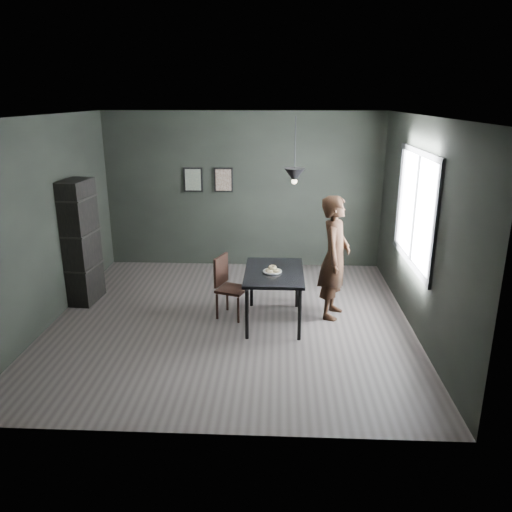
{
  "coord_description": "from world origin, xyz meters",
  "views": [
    {
      "loc": [
        0.66,
        -6.43,
        3.03
      ],
      "look_at": [
        0.35,
        0.05,
        0.95
      ],
      "focal_mm": 35.0,
      "sensor_mm": 36.0,
      "label": 1
    }
  ],
  "objects_px": {
    "white_plate": "(272,272)",
    "wood_chair": "(227,282)",
    "pendant_lamp": "(294,175)",
    "cafe_table": "(274,277)",
    "shelf_unit": "(81,242)",
    "woman": "(335,257)"
  },
  "relations": [
    {
      "from": "woman",
      "to": "shelf_unit",
      "type": "relative_size",
      "value": 0.93
    },
    {
      "from": "pendant_lamp",
      "to": "white_plate",
      "type": "bearing_deg",
      "value": -152.71
    },
    {
      "from": "cafe_table",
      "to": "white_plate",
      "type": "xyz_separation_m",
      "value": [
        -0.02,
        -0.04,
        0.08
      ]
    },
    {
      "from": "pendant_lamp",
      "to": "woman",
      "type": "bearing_deg",
      "value": 15.17
    },
    {
      "from": "woman",
      "to": "wood_chair",
      "type": "height_order",
      "value": "woman"
    },
    {
      "from": "white_plate",
      "to": "shelf_unit",
      "type": "height_order",
      "value": "shelf_unit"
    },
    {
      "from": "woman",
      "to": "shelf_unit",
      "type": "distance_m",
      "value": 3.78
    },
    {
      "from": "cafe_table",
      "to": "pendant_lamp",
      "type": "bearing_deg",
      "value": 21.8
    },
    {
      "from": "woman",
      "to": "pendant_lamp",
      "type": "distance_m",
      "value": 1.32
    },
    {
      "from": "white_plate",
      "to": "pendant_lamp",
      "type": "distance_m",
      "value": 1.33
    },
    {
      "from": "woman",
      "to": "wood_chair",
      "type": "relative_size",
      "value": 1.96
    },
    {
      "from": "white_plate",
      "to": "wood_chair",
      "type": "distance_m",
      "value": 0.72
    },
    {
      "from": "white_plate",
      "to": "shelf_unit",
      "type": "xyz_separation_m",
      "value": [
        -2.9,
        0.68,
        0.18
      ]
    },
    {
      "from": "cafe_table",
      "to": "shelf_unit",
      "type": "bearing_deg",
      "value": 167.7
    },
    {
      "from": "wood_chair",
      "to": "pendant_lamp",
      "type": "relative_size",
      "value": 1.03
    },
    {
      "from": "white_plate",
      "to": "shelf_unit",
      "type": "bearing_deg",
      "value": 166.84
    },
    {
      "from": "cafe_table",
      "to": "shelf_unit",
      "type": "distance_m",
      "value": 3.0
    },
    {
      "from": "white_plate",
      "to": "wood_chair",
      "type": "height_order",
      "value": "wood_chair"
    },
    {
      "from": "white_plate",
      "to": "pendant_lamp",
      "type": "xyz_separation_m",
      "value": [
        0.27,
        0.14,
        1.29
      ]
    },
    {
      "from": "woman",
      "to": "shelf_unit",
      "type": "height_order",
      "value": "shelf_unit"
    },
    {
      "from": "shelf_unit",
      "to": "cafe_table",
      "type": "bearing_deg",
      "value": -7.6
    },
    {
      "from": "white_plate",
      "to": "woman",
      "type": "relative_size",
      "value": 0.13
    }
  ]
}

